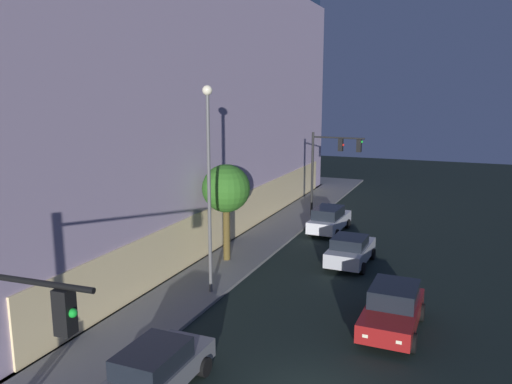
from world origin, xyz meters
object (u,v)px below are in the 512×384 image
Objects in this scene: modern_building at (39,83)px; street_lamp_sidewalk at (209,168)px; car_white at (329,219)px; traffic_light_far_corner at (331,158)px; car_grey at (157,368)px; sidewalk_tree at (226,189)px; car_silver at (350,250)px; car_red at (393,308)px.

modern_building is 21.15m from street_lamp_sidewalk.
street_lamp_sidewalk reaches higher than car_white.
traffic_light_far_corner is 1.47× the size of car_grey.
traffic_light_far_corner is 12.03m from sidewalk_tree.
car_white reaches higher than car_silver.
sidewalk_tree is (4.44, 1.31, -1.82)m from street_lamp_sidewalk.
car_red is 7.80m from car_silver.
traffic_light_far_corner is at bearing -13.54° from sidewalk_tree.
car_white is (6.01, 2.72, 0.06)m from car_silver.
traffic_light_far_corner is at bearing 22.14° from car_red.
traffic_light_far_corner is at bearing 13.52° from car_white.
sidewalk_tree is (-4.74, -17.32, -5.81)m from modern_building.
car_red is (-9.67, -26.89, -9.00)m from modern_building.
car_grey is at bearing 168.37° from car_silver.
street_lamp_sidewalk is at bearing 86.61° from car_red.
car_red is at bearing -117.25° from sidewalk_tree.
street_lamp_sidewalk is 1.77× the size of sidewalk_tree.
street_lamp_sidewalk is at bearing -163.58° from sidewalk_tree.
street_lamp_sidewalk is at bearing 15.46° from car_grey.
car_white is (-3.49, -0.84, -3.71)m from traffic_light_far_corner.
sidewalk_tree is at bearing 15.81° from car_grey.
car_red is (-16.61, -6.76, -3.69)m from traffic_light_far_corner.
car_grey is (-16.85, -20.75, -9.07)m from modern_building.
modern_building is 8.68× the size of car_red.
car_grey is 14.60m from car_silver.
street_lamp_sidewalk is at bearing 174.67° from traffic_light_far_corner.
modern_building is 28.23m from car_grey.
car_silver is (-2.55, -23.70, -9.08)m from modern_building.
traffic_light_far_corner reaches higher than car_red.
street_lamp_sidewalk is 9.44m from car_grey.
sidewalk_tree is 1.25× the size of car_grey.
modern_building reaches higher than car_grey.
sidewalk_tree reaches higher than car_grey.
car_white is (20.31, -0.22, 0.05)m from car_grey.
street_lamp_sidewalk is at bearing 169.49° from car_white.
car_silver is (6.62, -5.07, -5.08)m from street_lamp_sidewalk.
car_grey is at bearing -164.54° from street_lamp_sidewalk.
car_grey is 0.92× the size of car_red.
car_grey is at bearing 179.37° from car_white.
sidewalk_tree is at bearing 155.98° from car_white.
car_silver is (14.30, -2.94, -0.01)m from car_grey.
street_lamp_sidewalk is 13.80m from car_white.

